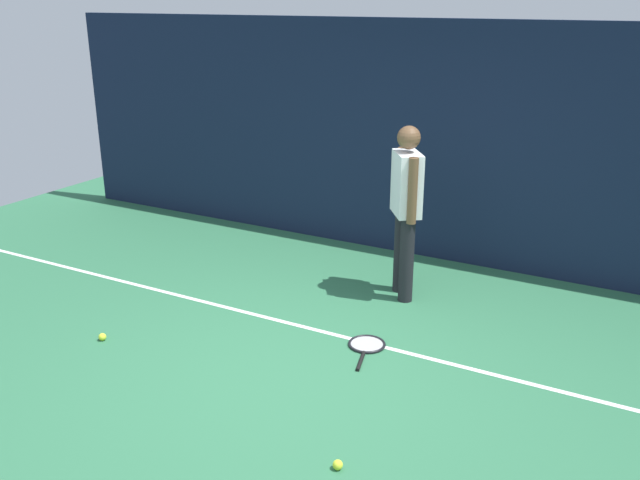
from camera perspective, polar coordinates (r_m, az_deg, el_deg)
ground_plane at (r=5.54m, az=-2.02°, el=-11.04°), size 12.00×12.00×0.00m
back_fence at (r=7.65m, az=9.45°, el=7.93°), size 10.00×0.10×2.61m
court_line at (r=6.10m, az=1.51°, el=-7.93°), size 9.00×0.05×0.00m
tennis_player at (r=6.59m, az=7.17°, el=3.12°), size 0.41×0.45×1.70m
tennis_racket at (r=5.92m, az=3.87°, el=-8.76°), size 0.40×0.64×0.03m
tennis_ball_near_player at (r=4.55m, az=1.48°, el=-18.18°), size 0.07×0.07×0.07m
tennis_ball_by_fence at (r=6.29m, az=-17.64°, el=-7.68°), size 0.07×0.07×0.07m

